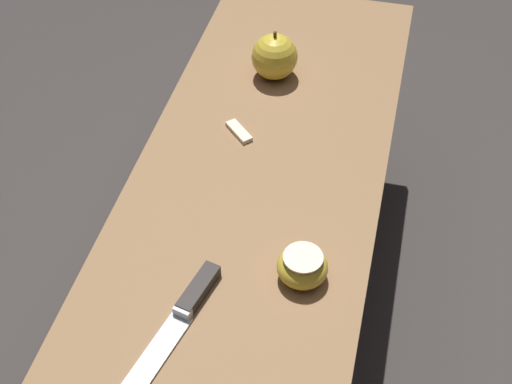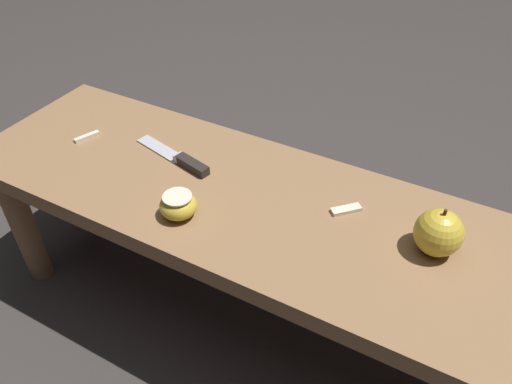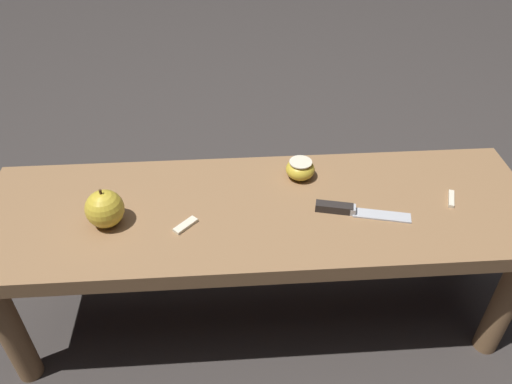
# 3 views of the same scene
# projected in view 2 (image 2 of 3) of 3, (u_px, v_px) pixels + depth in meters

# --- Properties ---
(ground_plane) EXTENTS (8.00, 8.00, 0.00)m
(ground_plane) POSITION_uv_depth(u_px,v_px,m) (256.00, 320.00, 1.27)
(ground_plane) COLOR #383330
(wooden_bench) EXTENTS (1.32, 0.41, 0.40)m
(wooden_bench) POSITION_uv_depth(u_px,v_px,m) (256.00, 222.00, 1.05)
(wooden_bench) COLOR olive
(wooden_bench) RESTS_ON ground_plane
(knife) EXTENTS (0.22, 0.08, 0.02)m
(knife) POSITION_uv_depth(u_px,v_px,m) (182.00, 160.00, 1.10)
(knife) COLOR #B7BABF
(knife) RESTS_ON wooden_bench
(apple_whole) EXTENTS (0.09, 0.09, 0.10)m
(apple_whole) POSITION_uv_depth(u_px,v_px,m) (438.00, 233.00, 0.88)
(apple_whole) COLOR gold
(apple_whole) RESTS_ON wooden_bench
(apple_cut) EXTENTS (0.07, 0.07, 0.05)m
(apple_cut) POSITION_uv_depth(u_px,v_px,m) (178.00, 205.00, 0.96)
(apple_cut) COLOR gold
(apple_cut) RESTS_ON wooden_bench
(apple_slice_near_knife) EXTENTS (0.03, 0.06, 0.01)m
(apple_slice_near_knife) POSITION_uv_depth(u_px,v_px,m) (87.00, 137.00, 1.18)
(apple_slice_near_knife) COLOR beige
(apple_slice_near_knife) RESTS_ON wooden_bench
(apple_slice_center) EXTENTS (0.06, 0.06, 0.01)m
(apple_slice_center) POSITION_uv_depth(u_px,v_px,m) (346.00, 209.00, 0.98)
(apple_slice_center) COLOR beige
(apple_slice_center) RESTS_ON wooden_bench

